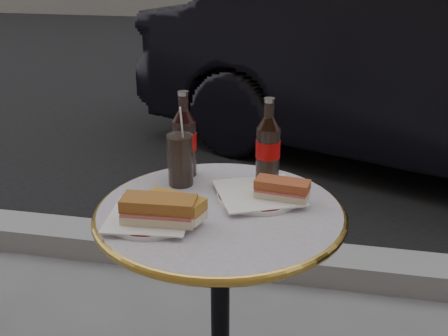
% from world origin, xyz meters
% --- Properties ---
extents(asphalt_road, '(40.00, 8.00, 0.00)m').
position_xyz_m(asphalt_road, '(0.00, 5.00, 0.00)').
color(asphalt_road, black).
rests_on(asphalt_road, ground).
extents(curb, '(40.00, 0.20, 0.12)m').
position_xyz_m(curb, '(0.00, 0.90, 0.05)').
color(curb, gray).
rests_on(curb, ground).
extents(bistro_table, '(0.62, 0.62, 0.73)m').
position_xyz_m(bistro_table, '(0.00, 0.00, 0.37)').
color(bistro_table, '#BAB2C4').
rests_on(bistro_table, ground).
extents(plate_left, '(0.21, 0.21, 0.01)m').
position_xyz_m(plate_left, '(-0.15, -0.10, 0.74)').
color(plate_left, silver).
rests_on(plate_left, bistro_table).
extents(plate_right, '(0.26, 0.26, 0.01)m').
position_xyz_m(plate_right, '(0.08, 0.08, 0.74)').
color(plate_right, white).
rests_on(plate_right, bistro_table).
extents(sandwich_left_a, '(0.17, 0.09, 0.06)m').
position_xyz_m(sandwich_left_a, '(-0.12, -0.12, 0.77)').
color(sandwich_left_a, '#9C5D27').
rests_on(sandwich_left_a, plate_left).
extents(sandwich_left_b, '(0.16, 0.11, 0.05)m').
position_xyz_m(sandwich_left_b, '(-0.09, -0.09, 0.77)').
color(sandwich_left_b, '#AE7B2C').
rests_on(sandwich_left_b, plate_left).
extents(sandwich_right, '(0.14, 0.08, 0.05)m').
position_xyz_m(sandwich_right, '(0.15, 0.06, 0.77)').
color(sandwich_right, '#A64D2A').
rests_on(sandwich_right, plate_right).
extents(cola_bottle_left, '(0.09, 0.09, 0.24)m').
position_xyz_m(cola_bottle_left, '(-0.14, 0.19, 0.85)').
color(cola_bottle_left, black).
rests_on(cola_bottle_left, bistro_table).
extents(cola_bottle_right, '(0.08, 0.08, 0.24)m').
position_xyz_m(cola_bottle_right, '(0.09, 0.18, 0.85)').
color(cola_bottle_right, black).
rests_on(cola_bottle_right, bistro_table).
extents(cola_glass, '(0.08, 0.08, 0.14)m').
position_xyz_m(cola_glass, '(-0.13, 0.12, 0.80)').
color(cola_glass, black).
rests_on(cola_glass, bistro_table).
extents(parked_car, '(2.63, 4.04, 1.25)m').
position_xyz_m(parked_car, '(0.88, 2.36, 0.63)').
color(parked_car, black).
rests_on(parked_car, ground).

